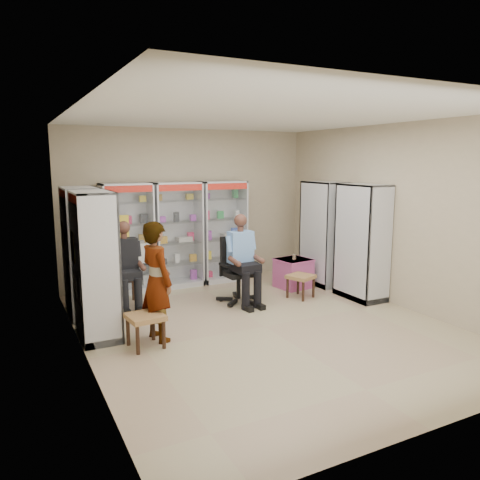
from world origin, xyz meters
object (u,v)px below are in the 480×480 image
cabinet_back_right (223,231)px  cabinet_left_far (82,252)px  wooden_chair (125,277)px  cabinet_right_far (323,233)px  woven_stool_b (146,331)px  cabinet_left_near (95,266)px  pink_trunk (293,273)px  cabinet_right_near (362,242)px  cabinet_back_left (128,239)px  standing_man (157,281)px  office_chair (239,270)px  cabinet_back_mid (177,235)px  seated_shopkeeper (240,262)px  woven_stool_a (301,286)px

cabinet_back_right → cabinet_left_far: bearing=-161.8°
wooden_chair → cabinet_right_far: bearing=-6.0°
woven_stool_b → wooden_chair: bearing=84.1°
cabinet_left_near → pink_trunk: 3.97m
cabinet_right_near → cabinet_left_far: same height
cabinet_right_far → cabinet_right_near: bearing=-180.0°
cabinet_back_left → cabinet_right_far: size_ratio=1.00×
standing_man → office_chair: bearing=-71.8°
cabinet_back_mid → wooden_chair: bearing=-148.7°
pink_trunk → standing_man: 3.43m
cabinet_right_far → cabinet_left_far: size_ratio=1.00×
cabinet_back_right → pink_trunk: bearing=-49.0°
seated_shopkeeper → cabinet_right_near: bearing=-22.5°
woven_stool_b → cabinet_left_far: bearing=105.3°
cabinet_back_mid → office_chair: (0.56, -1.47, -0.44)m
office_chair → cabinet_left_near: bearing=-170.0°
cabinet_back_mid → standing_man: size_ratio=1.24×
wooden_chair → standing_man: bearing=-89.2°
wooden_chair → office_chair: office_chair is taller
cabinet_back_mid → standing_man: bearing=-115.3°
cabinet_back_mid → cabinet_right_near: same height
woven_stool_b → standing_man: size_ratio=0.27×
cabinet_right_near → office_chair: size_ratio=1.78×
seated_shopkeeper → woven_stool_b: (-1.97, -1.17, -0.49)m
wooden_chair → woven_stool_b: size_ratio=2.14×
cabinet_left_near → pink_trunk: (3.79, 0.92, -0.72)m
woven_stool_b → woven_stool_a: bearing=17.2°
cabinet_left_near → standing_man: cabinet_left_near is taller
cabinet_left_far → cabinet_left_near: size_ratio=1.00×
cabinet_back_mid → standing_man: (-1.18, -2.49, -0.19)m
cabinet_left_near → cabinet_left_far: bearing=180.0°
woven_stool_a → seated_shopkeeper: bearing=168.4°
cabinet_right_near → woven_stool_b: (-3.98, -0.45, -0.78)m
cabinet_left_near → woven_stool_a: (3.53, 0.29, -0.79)m
cabinet_right_far → pink_trunk: size_ratio=3.48×
cabinet_left_near → cabinet_back_mid: bearing=137.2°
cabinet_back_right → cabinet_left_near: (-2.83, -2.03, 0.00)m
cabinet_back_mid → cabinet_left_near: 2.77m
cabinet_back_mid → cabinet_left_far: same height
cabinet_back_mid → woven_stool_a: bearing=-46.5°
cabinet_back_mid → cabinet_left_far: (-1.88, -0.93, 0.00)m
wooden_chair → seated_shopkeeper: seated_shopkeeper is taller
seated_shopkeeper → woven_stool_a: (1.09, -0.22, -0.51)m
office_chair → woven_stool_a: 1.18m
cabinet_right_near → woven_stool_b: size_ratio=4.55×
cabinet_right_near → office_chair: cabinet_right_near is taller
cabinet_back_mid → cabinet_right_near: (2.58, -2.23, 0.00)m
cabinet_right_far → wooden_chair: size_ratio=2.13×
cabinet_right_near → standing_man: 3.77m
cabinet_right_near → wooden_chair: bearing=68.4°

